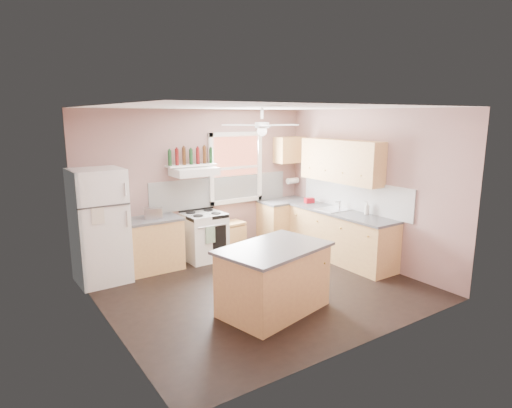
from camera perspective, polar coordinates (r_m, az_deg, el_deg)
floor at (r=6.66m, az=0.74°, el=-11.13°), size 4.50×4.50×0.00m
ceiling at (r=6.14m, az=0.81°, el=12.77°), size 4.50×4.50×0.00m
wall_back at (r=7.99m, az=-7.53°, el=2.71°), size 4.50×0.05×2.70m
wall_right at (r=7.77m, az=14.72°, el=2.17°), size 0.05×4.00×2.70m
wall_left at (r=5.34m, az=-19.76°, el=-2.39°), size 0.05×4.00×2.70m
backsplash_back at (r=8.19m, az=-4.56°, el=1.76°), size 2.90×0.03×0.55m
backsplash_right at (r=7.96m, az=12.85°, el=1.22°), size 0.03×2.60×0.55m
window_view at (r=8.27m, az=-2.78°, el=4.86°), size 1.00×0.02×1.20m
window_frame at (r=8.25m, az=-2.68°, el=4.84°), size 1.16×0.07×1.36m
refrigerator at (r=7.09m, az=-20.15°, el=-2.78°), size 0.78×0.76×1.80m
base_cabinet_left at (r=7.49m, az=-13.52°, el=-5.35°), size 0.90×0.60×0.86m
counter_left at (r=7.37m, az=-13.69°, el=-2.00°), size 0.92×0.62×0.04m
toaster at (r=7.32m, az=-13.53°, el=-1.21°), size 0.31×0.22×0.18m
stove at (r=7.86m, az=-6.94°, el=-4.30°), size 0.72×0.66×0.86m
range_hood at (r=7.60m, az=-8.21°, el=4.30°), size 0.78×0.50×0.14m
bottle_shelf at (r=7.70m, az=-8.63°, el=5.13°), size 0.90×0.26×0.03m
cart at (r=8.21m, az=-3.49°, el=-4.71°), size 0.56×0.40×0.54m
base_cabinet_corner at (r=8.82m, az=3.83°, el=-2.46°), size 1.00×0.60×0.86m
base_cabinet_right at (r=7.93m, az=11.19°, el=-4.29°), size 0.60×2.20×0.86m
counter_corner at (r=8.72m, az=3.87°, el=0.41°), size 1.02×0.62×0.04m
counter_right at (r=7.81m, az=11.27°, el=-1.12°), size 0.62×2.22×0.04m
sink at (r=7.95m, az=10.25°, el=-0.76°), size 0.55×0.45×0.03m
faucet at (r=8.04m, az=11.09°, el=-0.09°), size 0.03×0.03×0.14m
upper_cabinet_right at (r=7.91m, az=11.22°, el=5.64°), size 0.33×1.80×0.76m
upper_cabinet_corner at (r=8.80m, az=4.47°, el=7.21°), size 0.60×0.33×0.52m
paper_towel at (r=8.97m, az=4.89°, el=3.11°), size 0.26×0.12×0.12m
island at (r=5.80m, az=2.35°, el=-10.12°), size 1.54×1.15×0.86m
island_top at (r=5.65m, az=2.39°, el=-5.88°), size 1.63×1.25×0.04m
ceiling_fan_hub at (r=6.14m, az=0.80°, el=10.44°), size 0.20×0.20×0.08m
soap_bottle at (r=7.64m, az=14.58°, el=-0.53°), size 0.12×0.12×0.23m
red_caddy at (r=8.46m, az=7.13°, el=0.48°), size 0.21×0.16×0.10m
wine_bottles at (r=7.68m, az=-8.65°, el=6.30°), size 0.86×0.06×0.31m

